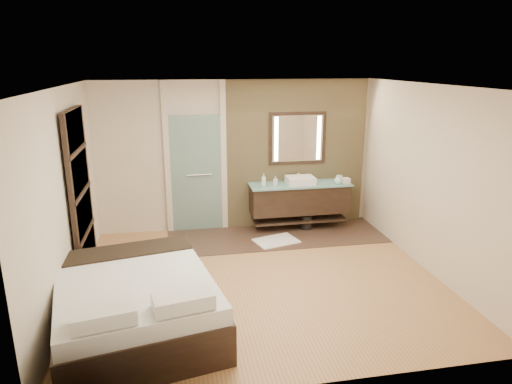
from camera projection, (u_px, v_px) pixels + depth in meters
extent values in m
plane|color=#A86946|center=(261.00, 280.00, 6.51)|extent=(5.00, 5.00, 0.00)
cube|color=#3E2D21|center=(276.00, 236.00, 8.13)|extent=(3.80, 1.30, 0.01)
cube|color=tan|center=(296.00, 154.00, 8.42)|extent=(2.60, 0.08, 2.70)
cube|color=black|center=(299.00, 199.00, 8.36)|extent=(1.80, 0.50, 0.50)
cube|color=black|center=(299.00, 219.00, 8.47)|extent=(1.71, 0.45, 0.04)
cube|color=#89D1CF|center=(300.00, 184.00, 8.26)|extent=(1.85, 0.55, 0.03)
cube|color=white|center=(300.00, 180.00, 8.24)|extent=(0.50, 0.38, 0.13)
cylinder|color=silver|center=(298.00, 177.00, 8.42)|extent=(0.03, 0.03, 0.18)
cylinder|color=silver|center=(298.00, 173.00, 8.36)|extent=(0.02, 0.10, 0.02)
cube|color=black|center=(297.00, 138.00, 8.29)|extent=(1.06, 0.03, 0.96)
cube|color=white|center=(298.00, 139.00, 8.27)|extent=(0.94, 0.01, 0.84)
cube|color=#FFEABF|center=(276.00, 139.00, 8.20)|extent=(0.07, 0.01, 0.80)
cube|color=#FFEABF|center=(319.00, 138.00, 8.34)|extent=(0.07, 0.01, 0.80)
cube|color=#ABD8CF|center=(196.00, 174.00, 8.17)|extent=(0.90, 0.05, 2.10)
cylinder|color=silver|center=(199.00, 175.00, 8.13)|extent=(0.45, 0.03, 0.03)
cube|color=beige|center=(167.00, 159.00, 8.01)|extent=(0.10, 0.08, 2.70)
cube|color=beige|center=(224.00, 157.00, 8.18)|extent=(0.10, 0.08, 2.70)
cube|color=black|center=(81.00, 196.00, 6.32)|extent=(0.06, 1.20, 2.40)
cube|color=#EBE2C6|center=(88.00, 251.00, 6.55)|extent=(0.02, 1.06, 0.52)
cube|color=#EBE2C6|center=(84.00, 213.00, 6.39)|extent=(0.02, 1.06, 0.52)
cube|color=#EBE2C6|center=(80.00, 172.00, 6.23)|extent=(0.02, 1.06, 0.52)
cube|color=#EBE2C6|center=(75.00, 129.00, 6.07)|extent=(0.02, 1.06, 0.52)
cube|color=black|center=(136.00, 312.00, 5.23)|extent=(2.09, 2.42, 0.47)
cube|color=silver|center=(134.00, 286.00, 5.14)|extent=(2.02, 2.36, 0.19)
cube|color=black|center=(125.00, 251.00, 5.83)|extent=(1.71, 0.79, 0.04)
cube|color=silver|center=(103.00, 316.00, 4.20)|extent=(0.64, 0.43, 0.15)
cube|color=silver|center=(183.00, 300.00, 4.47)|extent=(0.64, 0.43, 0.15)
cube|color=white|center=(276.00, 241.00, 7.86)|extent=(0.83, 0.68, 0.02)
cylinder|color=black|center=(306.00, 222.00, 8.43)|extent=(0.24, 0.24, 0.28)
cube|color=silver|center=(346.00, 181.00, 8.26)|extent=(0.13, 0.13, 0.10)
imported|color=silver|center=(264.00, 180.00, 8.05)|extent=(0.09, 0.10, 0.23)
imported|color=#B2B2B2|center=(276.00, 180.00, 8.17)|extent=(0.09, 0.09, 0.16)
imported|color=#C0F2ED|center=(338.00, 179.00, 8.22)|extent=(0.17, 0.17, 0.17)
imported|color=white|center=(339.00, 178.00, 8.45)|extent=(0.15, 0.15, 0.10)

